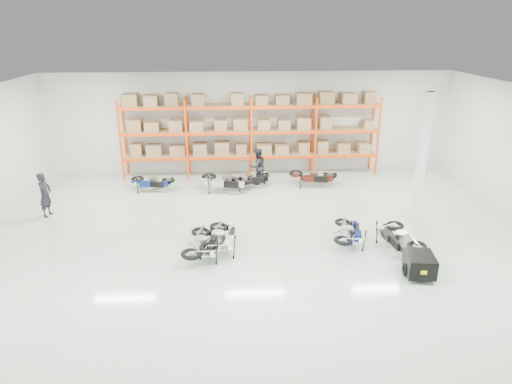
{
  "coord_description": "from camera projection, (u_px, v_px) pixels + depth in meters",
  "views": [
    {
      "loc": [
        -1.08,
        -13.28,
        6.46
      ],
      "look_at": [
        -0.13,
        1.14,
        1.1
      ],
      "focal_mm": 32.0,
      "sensor_mm": 36.0,
      "label": 1
    }
  ],
  "objects": [
    {
      "name": "moto_silver_left",
      "position": [
        221.0,
        235.0,
        13.62
      ],
      "size": [
        1.15,
        1.85,
        1.12
      ],
      "primitive_type": null,
      "rotation": [
        0.0,
        -0.09,
        2.96
      ],
      "color": "silver",
      "rests_on": "ground"
    },
    {
      "name": "moto_back_b",
      "position": [
        225.0,
        178.0,
        18.47
      ],
      "size": [
        2.05,
        1.45,
        1.2
      ],
      "primitive_type": null,
      "rotation": [
        0.0,
        -0.09,
        1.25
      ],
      "color": "silver",
      "rests_on": "ground"
    },
    {
      "name": "moto_back_d",
      "position": [
        313.0,
        174.0,
        19.12
      ],
      "size": [
        1.88,
        1.21,
        1.12
      ],
      "primitive_type": null,
      "rotation": [
        0.0,
        -0.09,
        1.36
      ],
      "color": "#43120D",
      "rests_on": "ground"
    },
    {
      "name": "person_back",
      "position": [
        258.0,
        167.0,
        19.25
      ],
      "size": [
        0.94,
        0.88,
        1.55
      ],
      "primitive_type": "imported",
      "rotation": [
        0.0,
        0.0,
        3.66
      ],
      "color": "black",
      "rests_on": "ground"
    },
    {
      "name": "person_left",
      "position": [
        45.0,
        195.0,
        16.03
      ],
      "size": [
        0.49,
        0.64,
        1.59
      ],
      "primitive_type": "imported",
      "rotation": [
        0.0,
        0.0,
        1.38
      ],
      "color": "black",
      "rests_on": "ground"
    },
    {
      "name": "room",
      "position": [
        263.0,
        170.0,
        13.96
      ],
      "size": [
        18.0,
        18.0,
        18.0
      ],
      "color": "silver",
      "rests_on": "ground"
    },
    {
      "name": "moto_black_far_left",
      "position": [
        203.0,
        240.0,
        13.28
      ],
      "size": [
        1.09,
        1.82,
        1.11
      ],
      "primitive_type": null,
      "rotation": [
        0.0,
        -0.09,
        3.0
      ],
      "color": "black",
      "rests_on": "ground"
    },
    {
      "name": "moto_touring_right",
      "position": [
        399.0,
        233.0,
        13.7
      ],
      "size": [
        1.02,
        1.8,
        1.12
      ],
      "primitive_type": null,
      "rotation": [
        0.0,
        -0.09,
        0.1
      ],
      "color": "black",
      "rests_on": "ground"
    },
    {
      "name": "structural_column",
      "position": [
        421.0,
        162.0,
        14.74
      ],
      "size": [
        0.25,
        0.25,
        4.5
      ],
      "primitive_type": "cube",
      "color": "white",
      "rests_on": "ground"
    },
    {
      "name": "moto_back_a",
      "position": [
        151.0,
        179.0,
        18.59
      ],
      "size": [
        1.7,
        1.06,
        1.03
      ],
      "primitive_type": null,
      "rotation": [
        0.0,
        -0.09,
        1.39
      ],
      "color": "navy",
      "rests_on": "ground"
    },
    {
      "name": "moto_blue_centre",
      "position": [
        350.0,
        229.0,
        14.07
      ],
      "size": [
        1.15,
        1.73,
        1.03
      ],
      "primitive_type": null,
      "rotation": [
        0.0,
        -0.09,
        2.89
      ],
      "color": "#07144B",
      "rests_on": "ground"
    },
    {
      "name": "moto_back_c",
      "position": [
        248.0,
        176.0,
        18.93
      ],
      "size": [
        1.82,
        1.19,
        1.09
      ],
      "primitive_type": null,
      "rotation": [
        0.0,
        -0.09,
        1.8
      ],
      "color": "black",
      "rests_on": "ground"
    },
    {
      "name": "trailer",
      "position": [
        419.0,
        264.0,
        12.26
      ],
      "size": [
        0.86,
        1.57,
        0.64
      ],
      "rotation": [
        0.0,
        0.0,
        -0.16
      ],
      "color": "black",
      "rests_on": "ground"
    },
    {
      "name": "pallet_rack",
      "position": [
        251.0,
        125.0,
        19.99
      ],
      "size": [
        11.28,
        0.98,
        3.62
      ],
      "color": "#FF470D",
      "rests_on": "ground"
    }
  ]
}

